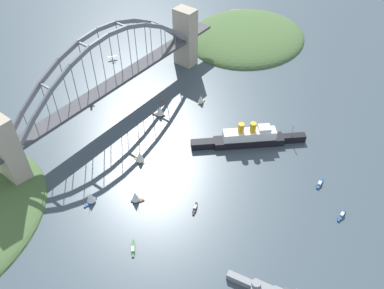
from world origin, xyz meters
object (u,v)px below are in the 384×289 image
(channel_marker_buoy, at_px, (163,100))
(small_boat_6, at_px, (201,99))
(seaplane_second_in_formation, at_px, (90,103))
(small_boat_4, at_px, (320,183))
(small_boat_7, at_px, (133,249))
(seaplane_taxiing_near_bridge, at_px, (113,58))
(small_boat_1, at_px, (342,215))
(small_boat_5, at_px, (90,197))
(harbor_arch_bridge, at_px, (111,82))
(small_boat_0, at_px, (135,196))
(small_boat_8, at_px, (195,208))
(small_boat_3, at_px, (140,156))
(small_boat_2, at_px, (160,111))
(ocean_liner, at_px, (248,138))

(channel_marker_buoy, bearing_deg, small_boat_6, 123.56)
(channel_marker_buoy, bearing_deg, seaplane_second_in_formation, -48.42)
(small_boat_4, bearing_deg, small_boat_7, -30.00)
(seaplane_taxiing_near_bridge, bearing_deg, channel_marker_buoy, 75.53)
(small_boat_1, distance_m, small_boat_5, 162.01)
(small_boat_7, distance_m, channel_marker_buoy, 144.61)
(harbor_arch_bridge, height_order, small_boat_0, harbor_arch_bridge)
(harbor_arch_bridge, bearing_deg, small_boat_5, 35.56)
(small_boat_4, xyz_separation_m, small_boat_5, (105.67, -112.91, 3.65))
(small_boat_7, xyz_separation_m, small_boat_8, (-46.11, 11.20, 0.10))
(seaplane_second_in_formation, bearing_deg, small_boat_4, 100.34)
(small_boat_4, bearing_deg, seaplane_taxiing_near_bridge, -96.72)
(seaplane_taxiing_near_bridge, distance_m, small_boat_5, 175.78)
(small_boat_4, xyz_separation_m, small_boat_6, (-23.65, -118.93, 3.24))
(small_boat_3, xyz_separation_m, small_boat_4, (-58.64, 112.81, -4.12))
(small_boat_6, bearing_deg, small_boat_2, -26.24)
(small_boat_3, relative_size, small_boat_8, 1.11)
(small_boat_3, bearing_deg, seaplane_taxiing_near_bridge, -126.53)
(small_boat_4, height_order, channel_marker_buoy, channel_marker_buoy)
(seaplane_taxiing_near_bridge, distance_m, small_boat_7, 215.32)
(small_boat_2, height_order, small_boat_3, small_boat_2)
(small_boat_1, bearing_deg, ocean_liner, -104.35)
(small_boat_4, bearing_deg, small_boat_1, 53.28)
(small_boat_0, bearing_deg, small_boat_4, 134.12)
(ocean_liner, relative_size, small_boat_7, 7.13)
(seaplane_second_in_formation, distance_m, small_boat_7, 148.83)
(small_boat_0, relative_size, small_boat_1, 0.99)
(small_boat_4, relative_size, small_boat_5, 1.09)
(small_boat_2, relative_size, small_boat_3, 1.01)
(seaplane_second_in_formation, relative_size, small_boat_7, 0.90)
(small_boat_4, height_order, small_boat_8, small_boat_4)
(small_boat_8, relative_size, channel_marker_buoy, 3.54)
(seaplane_second_in_formation, relative_size, small_boat_2, 0.79)
(harbor_arch_bridge, distance_m, small_boat_0, 100.73)
(harbor_arch_bridge, distance_m, ocean_liner, 114.97)
(small_boat_1, xyz_separation_m, channel_marker_buoy, (-22.45, -168.50, 0.26))
(seaplane_taxiing_near_bridge, bearing_deg, small_boat_8, 61.03)
(small_boat_2, bearing_deg, small_boat_4, 94.28)
(small_boat_2, distance_m, small_boat_3, 53.58)
(small_boat_2, xyz_separation_m, small_boat_8, (58.78, 80.37, -4.24))
(harbor_arch_bridge, height_order, ocean_liner, harbor_arch_bridge)
(small_boat_0, distance_m, small_boat_7, 36.65)
(small_boat_1, height_order, small_boat_2, small_boat_2)
(harbor_arch_bridge, relative_size, small_boat_6, 28.21)
(harbor_arch_bridge, distance_m, small_boat_4, 172.82)
(seaplane_taxiing_near_bridge, xyz_separation_m, small_boat_6, (3.26, 109.38, 2.20))
(ocean_liner, bearing_deg, small_boat_4, 85.80)
(harbor_arch_bridge, bearing_deg, small_boat_4, 99.62)
(small_boat_6, relative_size, channel_marker_buoy, 3.21)
(seaplane_taxiing_near_bridge, height_order, small_boat_4, seaplane_taxiing_near_bridge)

